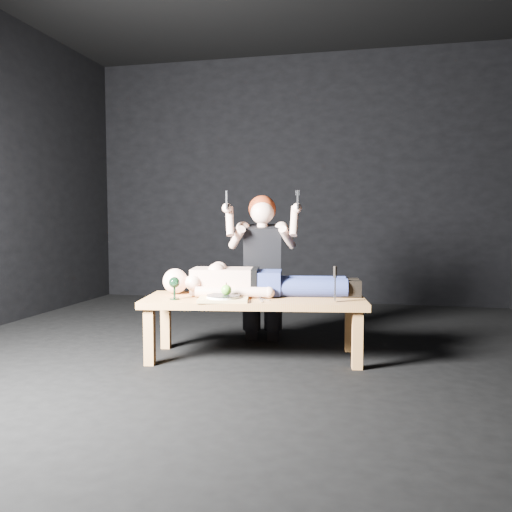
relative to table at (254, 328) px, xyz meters
name	(u,v)px	position (x,y,z in m)	size (l,w,h in m)	color
ground	(244,349)	(-0.14, 0.23, -0.23)	(5.00, 5.00, 0.00)	black
back_wall	(293,179)	(-0.14, 2.73, 1.27)	(5.00, 5.00, 0.00)	black
table	(254,328)	(0.00, 0.00, 0.00)	(1.60, 0.60, 0.45)	#A57A3D
lying_man	(262,279)	(0.02, 0.14, 0.35)	(1.48, 0.45, 0.24)	#D1A28B
kneeling_woman	(262,267)	(-0.06, 0.54, 0.40)	(0.66, 0.74, 1.25)	black
serving_tray	(223,299)	(-0.18, -0.21, 0.24)	(0.35, 0.25, 0.02)	tan
plate	(223,297)	(-0.18, -0.21, 0.25)	(0.23, 0.23, 0.02)	white
apple	(226,290)	(-0.16, -0.20, 0.30)	(0.07, 0.07, 0.07)	#4D9529
goblet	(174,288)	(-0.53, -0.23, 0.31)	(0.08, 0.08, 0.16)	black
fork_flat	(199,300)	(-0.35, -0.22, 0.23)	(0.02, 0.17, 0.01)	#B2B2B7
knife_flat	(261,300)	(0.08, -0.14, 0.23)	(0.02, 0.17, 0.01)	#B2B2B7
spoon_flat	(263,299)	(0.08, -0.09, 0.23)	(0.02, 0.17, 0.01)	#B2B2B7
carving_knife	(335,284)	(0.59, -0.09, 0.35)	(0.03, 0.04, 0.25)	#B2B2B7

